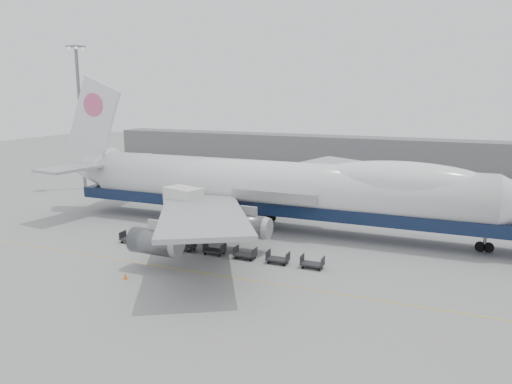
% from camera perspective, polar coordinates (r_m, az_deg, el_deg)
% --- Properties ---
extents(ground, '(260.00, 260.00, 0.00)m').
position_cam_1_polar(ground, '(55.10, -2.14, -7.31)').
color(ground, gray).
rests_on(ground, ground).
extents(apron_line, '(60.00, 0.15, 0.01)m').
position_cam_1_polar(apron_line, '(50.04, -5.06, -9.33)').
color(apron_line, gold).
rests_on(apron_line, ground).
extents(hangar, '(110.00, 8.00, 7.00)m').
position_cam_1_polar(hangar, '(122.40, 7.39, 4.77)').
color(hangar, slate).
rests_on(hangar, ground).
extents(floodlight_mast, '(2.40, 2.40, 25.43)m').
position_cam_1_polar(floodlight_mast, '(95.83, -19.47, 8.80)').
color(floodlight_mast, slate).
rests_on(floodlight_mast, ground).
extents(airliner, '(67.00, 55.30, 19.98)m').
position_cam_1_polar(airliner, '(64.17, 2.83, 0.60)').
color(airliner, white).
rests_on(airliner, ground).
extents(catering_truck, '(5.52, 4.49, 6.11)m').
position_cam_1_polar(catering_truck, '(62.20, -8.25, -1.91)').
color(catering_truck, '#1A1C4F').
rests_on(catering_truck, ground).
extents(traffic_cone, '(0.42, 0.42, 0.62)m').
position_cam_1_polar(traffic_cone, '(50.17, -14.71, -9.28)').
color(traffic_cone, orange).
rests_on(traffic_cone, ground).
extents(dolly_0, '(2.30, 1.35, 1.30)m').
position_cam_1_polar(dolly_0, '(61.29, -14.15, -5.18)').
color(dolly_0, '#2D2D30').
rests_on(dolly_0, ground).
extents(dolly_1, '(2.30, 1.35, 1.30)m').
position_cam_1_polar(dolly_1, '(59.19, -11.24, -5.64)').
color(dolly_1, '#2D2D30').
rests_on(dolly_1, ground).
extents(dolly_2, '(2.30, 1.35, 1.30)m').
position_cam_1_polar(dolly_2, '(57.26, -8.11, -6.12)').
color(dolly_2, '#2D2D30').
rests_on(dolly_2, ground).
extents(dolly_3, '(2.30, 1.35, 1.30)m').
position_cam_1_polar(dolly_3, '(55.52, -4.77, -6.61)').
color(dolly_3, '#2D2D30').
rests_on(dolly_3, ground).
extents(dolly_4, '(2.30, 1.35, 1.30)m').
position_cam_1_polar(dolly_4, '(53.98, -1.23, -7.11)').
color(dolly_4, '#2D2D30').
rests_on(dolly_4, ground).
extents(dolly_5, '(2.30, 1.35, 1.30)m').
position_cam_1_polar(dolly_5, '(52.66, 2.52, -7.61)').
color(dolly_5, '#2D2D30').
rests_on(dolly_5, ground).
extents(dolly_6, '(2.30, 1.35, 1.30)m').
position_cam_1_polar(dolly_6, '(51.57, 6.46, -8.09)').
color(dolly_6, '#2D2D30').
rests_on(dolly_6, ground).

